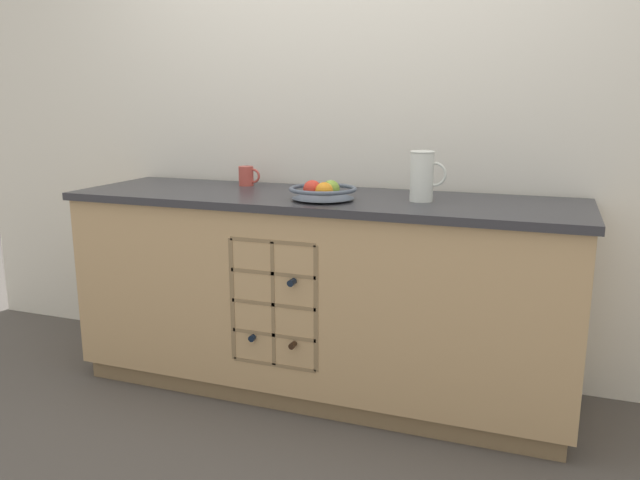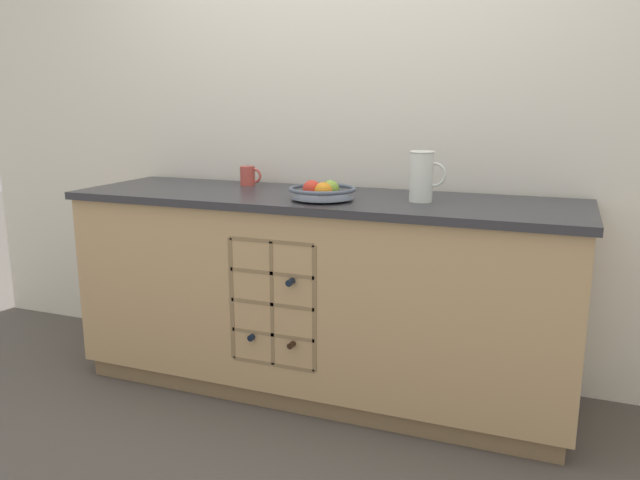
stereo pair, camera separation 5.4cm
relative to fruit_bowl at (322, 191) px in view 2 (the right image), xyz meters
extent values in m
plane|color=#4C4742|center=(-0.06, 0.12, -0.98)|extent=(14.00, 14.00, 0.00)
cube|color=silver|center=(-0.06, 0.51, 0.30)|extent=(4.68, 0.06, 2.55)
cube|color=olive|center=(-0.06, 0.12, -0.93)|extent=(2.22, 0.57, 0.09)
cube|color=tan|center=(-0.06, 0.12, -0.48)|extent=(2.28, 0.63, 0.81)
cube|color=#2D2D33|center=(-0.06, 0.12, -0.06)|extent=(2.32, 0.67, 0.03)
cube|color=olive|center=(-0.15, -0.09, -0.47)|extent=(0.39, 0.01, 0.55)
cube|color=olive|center=(-0.35, -0.15, -0.47)|extent=(0.02, 0.10, 0.55)
cube|color=olive|center=(0.04, -0.15, -0.47)|extent=(0.02, 0.10, 0.55)
cube|color=olive|center=(-0.15, -0.15, -0.75)|extent=(0.39, 0.10, 0.02)
cube|color=olive|center=(-0.15, -0.15, -0.61)|extent=(0.39, 0.10, 0.02)
cube|color=olive|center=(-0.15, -0.15, -0.47)|extent=(0.39, 0.10, 0.02)
cube|color=olive|center=(-0.15, -0.15, -0.33)|extent=(0.39, 0.10, 0.02)
cube|color=olive|center=(-0.15, -0.15, -0.19)|extent=(0.39, 0.10, 0.02)
cube|color=olive|center=(-0.15, -0.15, -0.47)|extent=(0.02, 0.10, 0.55)
cylinder|color=black|center=(-0.25, -0.04, -0.63)|extent=(0.07, 0.19, 0.07)
cylinder|color=black|center=(-0.25, -0.17, -0.63)|extent=(0.03, 0.08, 0.03)
cylinder|color=black|center=(-0.06, -0.06, -0.63)|extent=(0.07, 0.19, 0.07)
cylinder|color=black|center=(-0.06, -0.19, -0.63)|extent=(0.03, 0.08, 0.03)
cylinder|color=black|center=(-0.06, -0.05, -0.36)|extent=(0.08, 0.19, 0.08)
cylinder|color=black|center=(-0.06, -0.19, -0.36)|extent=(0.03, 0.08, 0.03)
cylinder|color=#4C5666|center=(0.00, 0.00, -0.03)|extent=(0.13, 0.13, 0.01)
cone|color=#4C5666|center=(0.00, 0.00, -0.01)|extent=(0.27, 0.27, 0.05)
torus|color=#4C5666|center=(0.00, 0.00, 0.01)|extent=(0.29, 0.29, 0.02)
sphere|color=#7FA838|center=(0.03, 0.03, 0.01)|extent=(0.08, 0.08, 0.08)
sphere|color=red|center=(-0.04, -0.01, 0.01)|extent=(0.08, 0.08, 0.08)
sphere|color=orange|center=(0.02, -0.04, 0.01)|extent=(0.08, 0.08, 0.08)
cylinder|color=silver|center=(0.40, 0.12, 0.07)|extent=(0.10, 0.10, 0.21)
torus|color=silver|center=(0.40, 0.12, 0.17)|extent=(0.10, 0.10, 0.01)
torus|color=silver|center=(0.46, 0.12, 0.08)|extent=(0.10, 0.01, 0.10)
cylinder|color=#B7473D|center=(-0.53, 0.31, 0.01)|extent=(0.07, 0.07, 0.10)
torus|color=#B7473D|center=(-0.49, 0.31, 0.01)|extent=(0.07, 0.01, 0.07)
camera|label=1|loc=(0.91, -2.50, 0.38)|focal=35.00mm
camera|label=2|loc=(0.97, -2.48, 0.38)|focal=35.00mm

